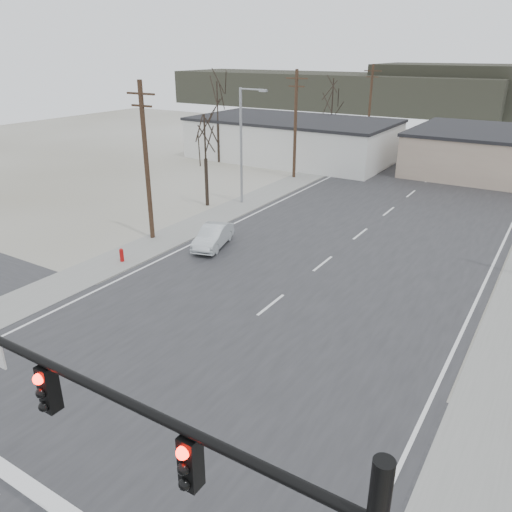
{
  "coord_description": "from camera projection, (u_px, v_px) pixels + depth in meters",
  "views": [
    {
      "loc": [
        10.89,
        -10.78,
        11.66
      ],
      "look_at": [
        -0.67,
        7.69,
        2.6
      ],
      "focal_mm": 35.0,
      "sensor_mm": 36.0,
      "label": 1
    }
  ],
  "objects": [
    {
      "name": "ground",
      "position": [
        160.0,
        393.0,
        18.25
      ],
      "size": [
        140.0,
        140.0,
        0.0
      ],
      "primitive_type": "plane",
      "color": "silver",
      "rests_on": "ground"
    },
    {
      "name": "car_far_a",
      "position": [
        443.0,
        165.0,
        50.56
      ],
      "size": [
        2.42,
        5.36,
        1.52
      ],
      "primitive_type": "imported",
      "rotation": [
        0.0,
        0.0,
        3.09
      ],
      "color": "black",
      "rests_on": "main_road"
    },
    {
      "name": "streetlight_main",
      "position": [
        243.0,
        140.0,
        38.81
      ],
      "size": [
        2.4,
        0.25,
        9.0
      ],
      "color": "gray",
      "rests_on": "ground"
    },
    {
      "name": "upole_left_c",
      "position": [
        295.0,
        123.0,
        46.93
      ],
      "size": [
        2.2,
        0.3,
        10.0
      ],
      "color": "#402D1E",
      "rests_on": "ground"
    },
    {
      "name": "upole_left_d",
      "position": [
        370.0,
        105.0,
        62.58
      ],
      "size": [
        2.2,
        0.3,
        10.0
      ],
      "color": "#402D1E",
      "rests_on": "ground"
    },
    {
      "name": "upole_left_b",
      "position": [
        146.0,
        160.0,
        31.27
      ],
      "size": [
        2.2,
        0.3,
        10.0
      ],
      "color": "#402D1E",
      "rests_on": "ground"
    },
    {
      "name": "sidewalk_left",
      "position": [
        232.0,
        209.0,
        39.08
      ],
      "size": [
        3.0,
        90.0,
        0.06
      ],
      "primitive_type": "cube",
      "color": "gray",
      "rests_on": "ground"
    },
    {
      "name": "building_left_far",
      "position": [
        292.0,
        139.0,
        56.53
      ],
      "size": [
        22.3,
        12.3,
        4.5
      ],
      "color": "silver",
      "rests_on": "ground"
    },
    {
      "name": "cross_road",
      "position": [
        160.0,
        393.0,
        18.24
      ],
      "size": [
        90.0,
        10.0,
        0.04
      ],
      "primitive_type": "cube",
      "color": "#262629",
      "rests_on": "ground"
    },
    {
      "name": "hill_left",
      "position": [
        329.0,
        91.0,
        106.07
      ],
      "size": [
        70.0,
        18.0,
        7.0
      ],
      "primitive_type": "cube",
      "color": "#333026",
      "rests_on": "ground"
    },
    {
      "name": "main_road",
      "position": [
        330.0,
        258.0,
        29.98
      ],
      "size": [
        18.0,
        110.0,
        0.05
      ],
      "primitive_type": "cube",
      "color": "#262629",
      "rests_on": "ground"
    },
    {
      "name": "tree_left_far",
      "position": [
        332.0,
        98.0,
        58.7
      ],
      "size": [
        3.96,
        3.96,
        8.82
      ],
      "color": "#2C231B",
      "rests_on": "ground"
    },
    {
      "name": "tree_left_mid",
      "position": [
        217.0,
        104.0,
        53.23
      ],
      "size": [
        3.96,
        3.96,
        8.82
      ],
      "color": "#2C231B",
      "rests_on": "ground"
    },
    {
      "name": "fire_hydrant",
      "position": [
        122.0,
        255.0,
        29.33
      ],
      "size": [
        0.24,
        0.24,
        0.87
      ],
      "color": "#A50C0C",
      "rests_on": "ground"
    },
    {
      "name": "tree_left_near",
      "position": [
        205.0,
        140.0,
        38.26
      ],
      "size": [
        3.3,
        3.3,
        7.35
      ],
      "color": "#2C231B",
      "rests_on": "ground"
    },
    {
      "name": "sedan_crossing",
      "position": [
        213.0,
        236.0,
        31.48
      ],
      "size": [
        2.49,
        4.35,
        1.36
      ],
      "primitive_type": "imported",
      "rotation": [
        0.0,
        0.0,
        0.27
      ],
      "color": "#B1B9BD",
      "rests_on": "main_road"
    },
    {
      "name": "car_far_b",
      "position": [
        461.0,
        139.0,
        66.07
      ],
      "size": [
        2.75,
        4.12,
        1.3
      ],
      "primitive_type": "imported",
      "rotation": [
        0.0,
        0.0,
        0.35
      ],
      "color": "black",
      "rests_on": "main_road"
    }
  ]
}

